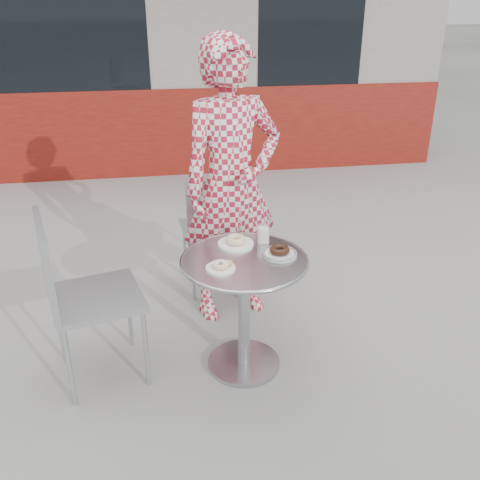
{
  "coord_description": "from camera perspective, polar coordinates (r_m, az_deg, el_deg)",
  "views": [
    {
      "loc": [
        -0.4,
        -2.54,
        2.02
      ],
      "look_at": [
        0.02,
        0.05,
        0.78
      ],
      "focal_mm": 40.0,
      "sensor_mm": 36.0,
      "label": 1
    }
  ],
  "objects": [
    {
      "name": "bistro_table",
      "position": [
        2.95,
        0.45,
        -4.99
      ],
      "size": [
        0.7,
        0.7,
        0.71
      ],
      "rotation": [
        0.0,
        0.0,
        0.09
      ],
      "color": "#BBBBC0",
      "rests_on": "ground"
    },
    {
      "name": "plate_near",
      "position": [
        2.76,
        -2.04,
        -2.79
      ],
      "size": [
        0.15,
        0.15,
        0.04
      ],
      "rotation": [
        0.0,
        0.0,
        -0.14
      ],
      "color": "white",
      "rests_on": "bistro_table"
    },
    {
      "name": "seated_person",
      "position": [
        3.36,
        -0.89,
        5.9
      ],
      "size": [
        0.75,
        0.6,
        1.8
      ],
      "primitive_type": "imported",
      "rotation": [
        0.0,
        0.0,
        0.29
      ],
      "color": "maroon",
      "rests_on": "ground"
    },
    {
      "name": "chair_left",
      "position": [
        3.11,
        -14.93,
        -9.17
      ],
      "size": [
        0.58,
        0.57,
        0.99
      ],
      "rotation": [
        0.0,
        0.0,
        1.82
      ],
      "color": "#B0B3B8",
      "rests_on": "ground"
    },
    {
      "name": "ground",
      "position": [
        3.27,
        -0.25,
        -12.8
      ],
      "size": [
        60.0,
        60.0,
        0.0
      ],
      "primitive_type": "plane",
      "color": "gray",
      "rests_on": "ground"
    },
    {
      "name": "storefront",
      "position": [
        8.13,
        -6.86,
        21.39
      ],
      "size": [
        6.02,
        4.55,
        3.0
      ],
      "color": "gray",
      "rests_on": "ground"
    },
    {
      "name": "plate_far",
      "position": [
        3.01,
        -0.46,
        -0.19
      ],
      "size": [
        0.2,
        0.2,
        0.05
      ],
      "rotation": [
        0.0,
        0.0,
        0.12
      ],
      "color": "white",
      "rests_on": "bistro_table"
    },
    {
      "name": "milk_cup",
      "position": [
        3.02,
        2.51,
        0.6
      ],
      "size": [
        0.07,
        0.07,
        0.11
      ],
      "rotation": [
        0.0,
        0.0,
        0.13
      ],
      "color": "white",
      "rests_on": "bistro_table"
    },
    {
      "name": "chair_far",
      "position": [
        3.9,
        -2.84,
        -1.31
      ],
      "size": [
        0.46,
        0.47,
        0.89
      ],
      "rotation": [
        0.0,
        0.0,
        3.23
      ],
      "color": "#B0B3B8",
      "rests_on": "ground"
    },
    {
      "name": "plate_checker",
      "position": [
        2.9,
        4.24,
        -1.33
      ],
      "size": [
        0.19,
        0.19,
        0.05
      ],
      "rotation": [
        0.0,
        0.0,
        -0.1
      ],
      "color": "white",
      "rests_on": "bistro_table"
    }
  ]
}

